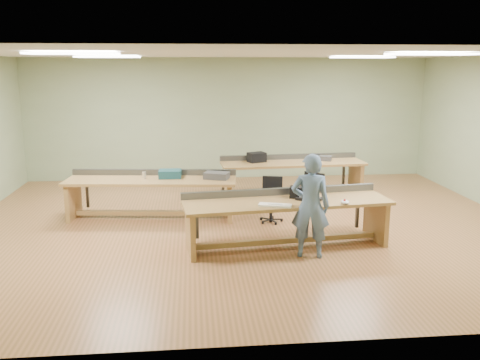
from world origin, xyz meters
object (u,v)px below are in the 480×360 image
at_px(drinks_can, 144,175).
at_px(parts_bin_teal, 170,174).
at_px(mug, 162,175).
at_px(person, 310,206).
at_px(parts_bin_grey, 217,176).
at_px(workbench_back, 292,170).
at_px(laptop_base, 309,199).
at_px(camera_bag, 298,192).
at_px(workbench_front, 286,211).
at_px(task_chair, 271,205).
at_px(workbench_mid, 152,188).

bearing_deg(drinks_can, parts_bin_teal, 4.73).
distance_m(parts_bin_teal, mug, 0.16).
height_order(person, mug, person).
bearing_deg(parts_bin_grey, workbench_back, 41.49).
bearing_deg(parts_bin_teal, laptop_base, -39.44).
distance_m(workbench_back, laptop_base, 3.23).
xyz_separation_m(camera_bag, mug, (-2.25, 1.65, -0.04)).
bearing_deg(laptop_base, drinks_can, -171.78).
distance_m(mug, drinks_can, 0.32).
height_order(camera_bag, mug, camera_bag).
distance_m(workbench_front, camera_bag, 0.37).
relative_size(workbench_front, camera_bag, 12.42).
bearing_deg(task_chair, workbench_front, -72.24).
distance_m(workbench_mid, camera_bag, 2.95).
height_order(person, camera_bag, person).
height_order(workbench_back, camera_bag, camera_bag).
bearing_deg(workbench_back, workbench_mid, -157.64).
bearing_deg(camera_bag, parts_bin_teal, 157.96).
distance_m(person, task_chair, 1.88).
distance_m(workbench_front, laptop_base, 0.42).
xyz_separation_m(laptop_base, task_chair, (-0.39, 1.33, -0.47)).
relative_size(laptop_base, task_chair, 0.43).
bearing_deg(workbench_front, task_chair, 85.02).
bearing_deg(workbench_back, mug, -156.54).
xyz_separation_m(workbench_mid, camera_bag, (2.44, -1.62, 0.28)).
bearing_deg(mug, person, -44.66).
distance_m(person, mug, 3.23).
distance_m(workbench_front, mug, 2.71).
bearing_deg(parts_bin_grey, task_chair, -19.03).
relative_size(task_chair, parts_bin_teal, 1.98).
xyz_separation_m(workbench_mid, mug, (0.19, 0.03, 0.24)).
bearing_deg(mug, parts_bin_teal, 15.13).
xyz_separation_m(parts_bin_teal, parts_bin_grey, (0.87, -0.18, -0.01)).
relative_size(workbench_front, parts_bin_grey, 7.53).
height_order(task_chair, drinks_can, drinks_can).
relative_size(laptop_base, drinks_can, 2.79).
height_order(workbench_front, person, person).
height_order(parts_bin_grey, mug, parts_bin_grey).
distance_m(workbench_front, workbench_mid, 2.83).
bearing_deg(camera_bag, workbench_front, -132.30).
bearing_deg(workbench_back, workbench_front, -106.23).
distance_m(workbench_front, task_chair, 1.33).
bearing_deg(workbench_front, camera_bag, 24.44).
bearing_deg(camera_bag, parts_bin_grey, 145.94).
bearing_deg(drinks_can, person, -40.93).
relative_size(camera_bag, mug, 1.98).
distance_m(workbench_front, workbench_back, 3.26).
bearing_deg(laptop_base, parts_bin_teal, -177.65).
relative_size(task_chair, mug, 6.07).
height_order(workbench_back, parts_bin_grey, parts_bin_grey).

